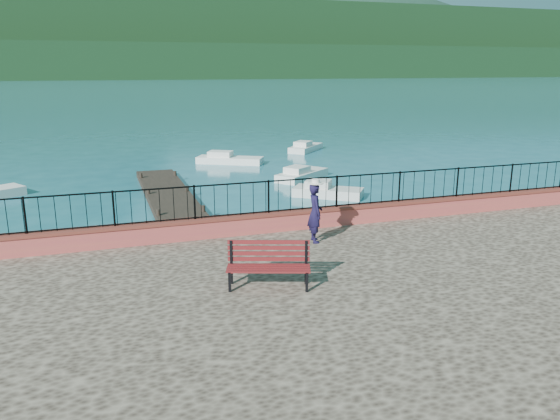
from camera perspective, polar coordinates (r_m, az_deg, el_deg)
ground at (r=13.70m, az=4.83°, el=-11.21°), size 2000.00×2000.00×0.00m
parapet at (r=16.41m, az=-0.18°, el=-1.17°), size 28.00×0.46×0.58m
railing at (r=16.21m, az=-0.19°, el=1.44°), size 27.00×0.05×0.95m
dock at (r=24.17m, az=-10.98°, el=0.47°), size 2.00×16.00×0.30m
far_forest at (r=311.33m, az=-18.34°, el=14.51°), size 900.00×60.00×18.00m
foothills at (r=371.65m, az=-18.65°, el=16.41°), size 900.00×120.00×44.00m
companion_hill at (r=614.01m, az=2.93°, el=14.09°), size 448.00×384.00×180.00m
park_bench at (r=12.23m, az=-1.21°, el=-6.72°), size 1.94×1.17×1.03m
person at (r=15.23m, az=3.68°, el=-0.31°), size 0.48×0.66×1.68m
hat at (r=15.02m, az=3.74°, el=3.01°), size 0.44×0.44×0.12m
boat_0 at (r=19.04m, az=-15.17°, el=-2.86°), size 3.99×1.85×0.80m
boat_1 at (r=26.02m, az=5.06°, el=2.26°), size 3.39×2.94×0.80m
boat_2 at (r=30.11m, az=2.32°, el=4.00°), size 3.60×3.15×0.80m
boat_4 at (r=35.20m, az=-5.26°, el=5.51°), size 4.28×3.19×0.80m
boat_5 at (r=40.46m, az=2.72°, el=6.74°), size 3.44×3.52×0.80m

